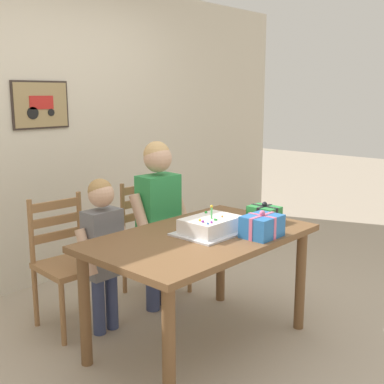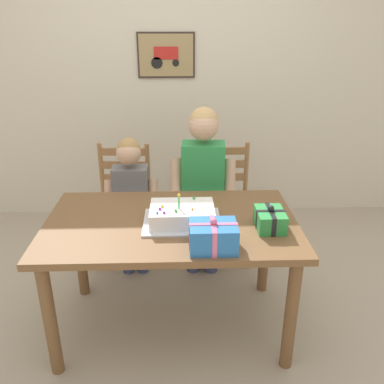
{
  "view_description": "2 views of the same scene",
  "coord_description": "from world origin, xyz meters",
  "px_view_note": "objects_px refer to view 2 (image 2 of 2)",
  "views": [
    {
      "loc": [
        -2.23,
        -1.96,
        1.63
      ],
      "look_at": [
        0.05,
        0.12,
        1.0
      ],
      "focal_mm": 45.8,
      "sensor_mm": 36.0,
      "label": 1
    },
    {
      "loc": [
        0.05,
        -2.09,
        1.82
      ],
      "look_at": [
        0.12,
        0.06,
        0.91
      ],
      "focal_mm": 37.89,
      "sensor_mm": 36.0,
      "label": 2
    }
  ],
  "objects_px": {
    "gift_box_beside_cake": "(270,219)",
    "chair_left": "(123,203)",
    "dining_table": "(171,236)",
    "gift_box_red_large": "(213,236)",
    "birthday_cake": "(182,215)",
    "child_younger": "(131,195)",
    "child_older": "(203,178)",
    "chair_right": "(224,202)"
  },
  "relations": [
    {
      "from": "gift_box_beside_cake",
      "to": "chair_left",
      "type": "distance_m",
      "value": 1.41
    },
    {
      "from": "dining_table",
      "to": "gift_box_red_large",
      "type": "distance_m",
      "value": 0.42
    },
    {
      "from": "chair_left",
      "to": "birthday_cake",
      "type": "bearing_deg",
      "value": -62.7
    },
    {
      "from": "birthday_cake",
      "to": "chair_left",
      "type": "distance_m",
      "value": 1.07
    },
    {
      "from": "gift_box_red_large",
      "to": "chair_left",
      "type": "height_order",
      "value": "gift_box_red_large"
    },
    {
      "from": "child_younger",
      "to": "child_older",
      "type": "bearing_deg",
      "value": -0.05
    },
    {
      "from": "dining_table",
      "to": "child_older",
      "type": "bearing_deg",
      "value": 70.2
    },
    {
      "from": "gift_box_beside_cake",
      "to": "chair_right",
      "type": "height_order",
      "value": "chair_right"
    },
    {
      "from": "dining_table",
      "to": "chair_right",
      "type": "distance_m",
      "value": 0.99
    },
    {
      "from": "chair_right",
      "to": "child_younger",
      "type": "distance_m",
      "value": 0.78
    },
    {
      "from": "birthday_cake",
      "to": "chair_right",
      "type": "bearing_deg",
      "value": 69.28
    },
    {
      "from": "birthday_cake",
      "to": "gift_box_red_large",
      "type": "xyz_separation_m",
      "value": [
        0.15,
        -0.28,
        0.02
      ]
    },
    {
      "from": "chair_right",
      "to": "child_older",
      "type": "bearing_deg",
      "value": -125.07
    },
    {
      "from": "gift_box_beside_cake",
      "to": "chair_right",
      "type": "xyz_separation_m",
      "value": [
        -0.14,
        0.98,
        -0.34
      ]
    },
    {
      "from": "chair_right",
      "to": "gift_box_red_large",
      "type": "bearing_deg",
      "value": -99.05
    },
    {
      "from": "child_older",
      "to": "gift_box_red_large",
      "type": "bearing_deg",
      "value": -90.16
    },
    {
      "from": "gift_box_red_large",
      "to": "child_older",
      "type": "distance_m",
      "value": 0.92
    },
    {
      "from": "gift_box_beside_cake",
      "to": "birthday_cake",
      "type": "bearing_deg",
      "value": 171.1
    },
    {
      "from": "dining_table",
      "to": "child_younger",
      "type": "height_order",
      "value": "child_younger"
    },
    {
      "from": "chair_right",
      "to": "child_older",
      "type": "xyz_separation_m",
      "value": [
        -0.19,
        -0.27,
        0.31
      ]
    },
    {
      "from": "chair_left",
      "to": "child_older",
      "type": "distance_m",
      "value": 0.75
    },
    {
      "from": "gift_box_beside_cake",
      "to": "child_younger",
      "type": "height_order",
      "value": "child_younger"
    },
    {
      "from": "birthday_cake",
      "to": "child_younger",
      "type": "bearing_deg",
      "value": 119.52
    },
    {
      "from": "gift_box_red_large",
      "to": "child_younger",
      "type": "bearing_deg",
      "value": 119.19
    },
    {
      "from": "dining_table",
      "to": "child_older",
      "type": "height_order",
      "value": "child_older"
    },
    {
      "from": "birthday_cake",
      "to": "gift_box_beside_cake",
      "type": "xyz_separation_m",
      "value": [
        0.49,
        -0.08,
        0.0
      ]
    },
    {
      "from": "dining_table",
      "to": "chair_right",
      "type": "relative_size",
      "value": 1.57
    },
    {
      "from": "gift_box_red_large",
      "to": "chair_right",
      "type": "height_order",
      "value": "gift_box_red_large"
    },
    {
      "from": "birthday_cake",
      "to": "child_younger",
      "type": "height_order",
      "value": "child_younger"
    },
    {
      "from": "chair_left",
      "to": "chair_right",
      "type": "distance_m",
      "value": 0.81
    },
    {
      "from": "gift_box_red_large",
      "to": "chair_right",
      "type": "xyz_separation_m",
      "value": [
        0.19,
        1.19,
        -0.35
      ]
    },
    {
      "from": "child_younger",
      "to": "gift_box_red_large",
      "type": "bearing_deg",
      "value": -60.81
    },
    {
      "from": "chair_right",
      "to": "child_older",
      "type": "distance_m",
      "value": 0.45
    },
    {
      "from": "child_older",
      "to": "child_younger",
      "type": "distance_m",
      "value": 0.53
    },
    {
      "from": "gift_box_beside_cake",
      "to": "chair_right",
      "type": "distance_m",
      "value": 1.05
    },
    {
      "from": "child_younger",
      "to": "gift_box_beside_cake",
      "type": "bearing_deg",
      "value": -40.19
    },
    {
      "from": "gift_box_red_large",
      "to": "chair_left",
      "type": "relative_size",
      "value": 0.26
    },
    {
      "from": "birthday_cake",
      "to": "gift_box_beside_cake",
      "type": "distance_m",
      "value": 0.49
    },
    {
      "from": "gift_box_beside_cake",
      "to": "child_younger",
      "type": "bearing_deg",
      "value": 139.81
    },
    {
      "from": "child_older",
      "to": "chair_right",
      "type": "bearing_deg",
      "value": 54.93
    },
    {
      "from": "birthday_cake",
      "to": "chair_left",
      "type": "bearing_deg",
      "value": 117.3
    },
    {
      "from": "dining_table",
      "to": "gift_box_red_large",
      "type": "height_order",
      "value": "gift_box_red_large"
    }
  ]
}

